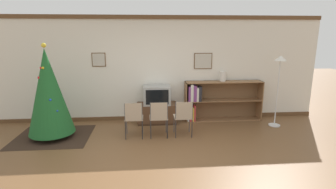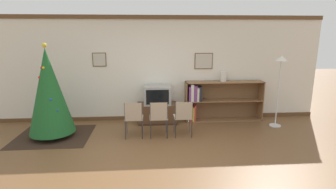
# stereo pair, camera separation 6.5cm
# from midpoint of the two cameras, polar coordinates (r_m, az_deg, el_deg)

# --- Properties ---
(ground_plane) EXTENTS (24.00, 24.00, 0.00)m
(ground_plane) POSITION_cam_midpoint_polar(r_m,az_deg,el_deg) (4.82, -2.68, -14.73)
(ground_plane) COLOR brown
(wall_back) EXTENTS (8.79, 0.11, 2.70)m
(wall_back) POSITION_cam_midpoint_polar(r_m,az_deg,el_deg) (6.84, -3.61, 5.55)
(wall_back) COLOR silver
(wall_back) RESTS_ON ground_plane
(area_rug) EXTENTS (1.62, 1.39, 0.01)m
(area_rug) POSITION_cam_midpoint_polar(r_m,az_deg,el_deg) (6.47, -23.97, -8.36)
(area_rug) COLOR #332319
(area_rug) RESTS_ON ground_plane
(christmas_tree) EXTENTS (0.97, 0.97, 2.06)m
(christmas_tree) POSITION_cam_midpoint_polar(r_m,az_deg,el_deg) (6.19, -24.84, 0.53)
(christmas_tree) COLOR maroon
(christmas_tree) RESTS_ON area_rug
(tv_console) EXTENTS (1.01, 0.51, 0.50)m
(tv_console) POSITION_cam_midpoint_polar(r_m,az_deg,el_deg) (6.76, -2.70, -4.07)
(tv_console) COLOR #412A1A
(tv_console) RESTS_ON ground_plane
(television) EXTENTS (0.68, 0.50, 0.47)m
(television) POSITION_cam_midpoint_polar(r_m,az_deg,el_deg) (6.63, -2.74, -0.09)
(television) COLOR #9E9E99
(television) RESTS_ON tv_console
(folding_chair_left) EXTENTS (0.40, 0.40, 0.82)m
(folding_chair_left) POSITION_cam_midpoint_polar(r_m,az_deg,el_deg) (5.76, -7.78, -4.98)
(folding_chair_left) COLOR tan
(folding_chair_left) RESTS_ON ground_plane
(folding_chair_center) EXTENTS (0.40, 0.40, 0.82)m
(folding_chair_center) POSITION_cam_midpoint_polar(r_m,az_deg,el_deg) (5.75, -2.34, -4.88)
(folding_chair_center) COLOR tan
(folding_chair_center) RESTS_ON ground_plane
(folding_chair_right) EXTENTS (0.40, 0.40, 0.82)m
(folding_chair_right) POSITION_cam_midpoint_polar(r_m,az_deg,el_deg) (5.80, 3.06, -4.74)
(folding_chair_right) COLOR tan
(folding_chair_right) RESTS_ON ground_plane
(bookshelf) EXTENTS (2.03, 0.36, 1.04)m
(bookshelf) POSITION_cam_midpoint_polar(r_m,az_deg,el_deg) (6.98, 9.12, -1.34)
(bookshelf) COLOR olive
(bookshelf) RESTS_ON ground_plane
(vase) EXTENTS (0.16, 0.16, 0.27)m
(vase) POSITION_cam_midpoint_polar(r_m,az_deg,el_deg) (6.96, 11.58, 3.97)
(vase) COLOR silver
(vase) RESTS_ON bookshelf
(standing_lamp) EXTENTS (0.28, 0.28, 1.74)m
(standing_lamp) POSITION_cam_midpoint_polar(r_m,az_deg,el_deg) (6.81, 22.81, 4.41)
(standing_lamp) COLOR silver
(standing_lamp) RESTS_ON ground_plane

